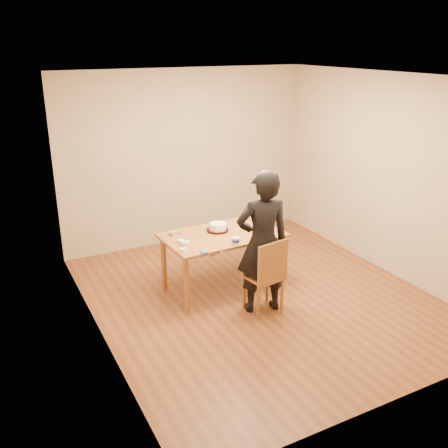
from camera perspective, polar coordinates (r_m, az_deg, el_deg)
name	(u,v)px	position (r m, az deg, el deg)	size (l,w,h in m)	color
room_shell	(247,188)	(6.21, 2.63, 4.14)	(4.00, 4.50, 2.70)	brown
dining_table	(222,235)	(6.38, -0.21, -1.29)	(1.50, 0.89, 0.04)	brown
dining_chair	(263,277)	(5.94, 4.53, -6.00)	(0.38, 0.38, 0.04)	brown
cake_plate	(218,230)	(6.47, -0.73, -0.70)	(0.29, 0.29, 0.02)	red
cake	(218,227)	(6.45, -0.73, -0.31)	(0.23, 0.23, 0.07)	white
frosting_dome	(218,223)	(6.43, -0.73, 0.10)	(0.22, 0.22, 0.03)	white
frosting_tub	(236,241)	(6.05, 1.34, -1.90)	(0.09, 0.09, 0.08)	white
frosting_lid	(204,252)	(5.82, -2.33, -3.25)	(0.09, 0.09, 0.01)	#183B9D
frosting_dollop	(204,251)	(5.82, -2.33, -3.14)	(0.04, 0.04, 0.02)	white
ramekin_green	(183,250)	(5.87, -4.73, -2.95)	(0.08, 0.08, 0.04)	white
ramekin_yellow	(181,241)	(6.10, -4.90, -2.00)	(0.08, 0.08, 0.04)	white
ramekin_multi	(186,244)	(6.03, -4.37, -2.24)	(0.09, 0.09, 0.04)	white
candy_box_pink	(175,233)	(6.39, -5.63, -1.08)	(0.13, 0.07, 0.02)	#E8367C
candy_box_green	(174,232)	(6.38, -5.69, -0.91)	(0.13, 0.07, 0.02)	green
spatula	(215,254)	(5.77, -1.00, -3.47)	(0.15, 0.01, 0.01)	black
person	(262,243)	(5.81, 4.41, -2.14)	(0.63, 0.42, 1.73)	black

